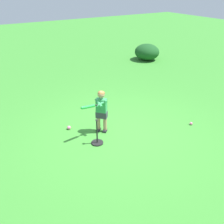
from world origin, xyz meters
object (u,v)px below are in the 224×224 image
play_ball_near_batter (69,128)px  play_ball_by_bucket (191,123)px  child_batter (101,108)px  batting_tee (97,139)px

play_ball_near_batter → play_ball_by_bucket: 3.19m
child_batter → play_ball_by_bucket: 2.45m
play_ball_near_batter → batting_tee: batting_tee is taller
play_ball_by_bucket → child_batter: bearing=-113.9°
child_batter → batting_tee: child_batter is taller
play_ball_near_batter → play_ball_by_bucket: bearing=62.3°
child_batter → play_ball_by_bucket: child_batter is taller
child_batter → play_ball_near_batter: (-0.52, -0.65, -0.60)m
child_batter → play_ball_by_bucket: (0.96, 2.17, -0.61)m
batting_tee → play_ball_by_bucket: bearing=77.8°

